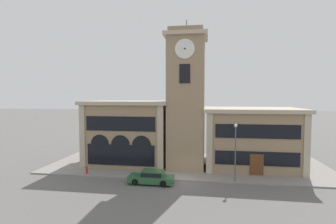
# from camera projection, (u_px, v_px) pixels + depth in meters

# --- Properties ---
(ground_plane) EXTENTS (300.00, 300.00, 0.00)m
(ground_plane) POSITION_uv_depth(u_px,v_px,m) (182.00, 181.00, 27.83)
(ground_plane) COLOR #605E5B
(sidewalk_kerb) EXTENTS (35.54, 13.40, 0.15)m
(sidewalk_kerb) POSITION_uv_depth(u_px,v_px,m) (187.00, 165.00, 34.44)
(sidewalk_kerb) COLOR gray
(sidewalk_kerb) RESTS_ON ground_plane
(clock_tower) EXTENTS (5.16, 5.16, 18.37)m
(clock_tower) POSITION_uv_depth(u_px,v_px,m) (186.00, 100.00, 32.51)
(clock_tower) COLOR #937A5B
(clock_tower) RESTS_ON ground_plane
(town_hall_left_wing) EXTENTS (11.25, 9.07, 8.42)m
(town_hall_left_wing) POSITION_uv_depth(u_px,v_px,m) (130.00, 132.00, 35.84)
(town_hall_left_wing) COLOR #937A5B
(town_hall_left_wing) RESTS_ON ground_plane
(town_hall_right_wing) EXTENTS (11.94, 9.07, 7.56)m
(town_hall_right_wing) POSITION_uv_depth(u_px,v_px,m) (251.00, 137.00, 33.47)
(town_hall_right_wing) COLOR #937A5B
(town_hall_right_wing) RESTS_ON ground_plane
(parked_car_near) EXTENTS (4.68, 1.87, 1.39)m
(parked_car_near) POSITION_uv_depth(u_px,v_px,m) (152.00, 177.00, 27.05)
(parked_car_near) COLOR #285633
(parked_car_near) RESTS_ON ground_plane
(street_lamp) EXTENTS (0.36, 0.36, 6.03)m
(street_lamp) POSITION_uv_depth(u_px,v_px,m) (235.00, 144.00, 27.28)
(street_lamp) COLOR #4C4C51
(street_lamp) RESTS_ON sidewalk_kerb
(fire_hydrant) EXTENTS (0.22, 0.22, 0.87)m
(fire_hydrant) POSITION_uv_depth(u_px,v_px,m) (87.00, 170.00, 30.04)
(fire_hydrant) COLOR red
(fire_hydrant) RESTS_ON sidewalk_kerb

